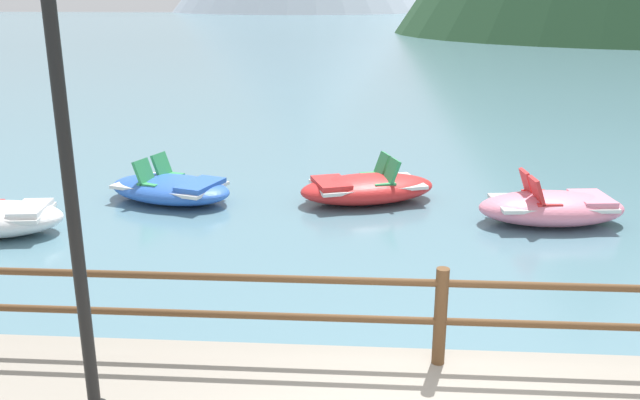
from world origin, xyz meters
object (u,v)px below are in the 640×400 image
lamp_post (57,77)px  pedal_boat_2 (367,188)px  pedal_boat_3 (171,188)px  pedal_boat_1 (552,207)px

lamp_post → pedal_boat_2: bearing=73.4°
pedal_boat_2 → pedal_boat_3: (-3.63, -0.20, -0.02)m
lamp_post → pedal_boat_1: (5.29, 6.35, -2.87)m
lamp_post → pedal_boat_3: (-1.44, 7.17, -2.90)m
pedal_boat_1 → pedal_boat_2: size_ratio=0.90×
pedal_boat_1 → pedal_boat_2: pedal_boat_1 is taller
pedal_boat_1 → pedal_boat_3: 6.78m
lamp_post → pedal_boat_1: bearing=50.2°
pedal_boat_1 → pedal_boat_2: bearing=161.9°
lamp_post → pedal_boat_1: size_ratio=1.81×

